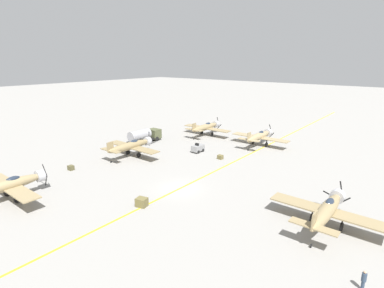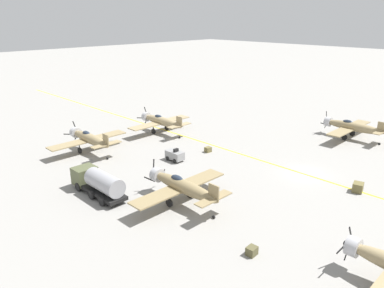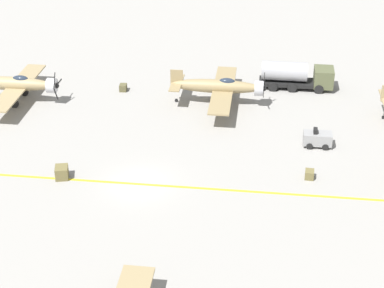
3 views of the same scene
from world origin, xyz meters
name	(u,v)px [view 3 (image 3 of 3)]	position (x,y,z in m)	size (l,w,h in m)	color
ground_plane	(140,184)	(0.00, 0.00, 0.00)	(400.00, 400.00, 0.00)	gray
taxiway_stripe	(140,184)	(0.00, 0.00, 0.00)	(0.30, 160.00, 0.01)	yellow
airplane_near_left	(14,84)	(-14.35, -16.05, 2.01)	(12.00, 9.98, 3.65)	#9C875E
airplane_mid_left	(220,87)	(-16.28, 5.33, 2.01)	(12.00, 9.98, 3.80)	#927D55
fuel_tanker	(297,75)	(-21.47, 13.35, 1.51)	(2.67, 8.00, 2.98)	black
tow_tractor	(317,138)	(-8.45, 15.06, 0.79)	(1.57, 2.60, 1.79)	gray
supply_crate_by_tanker	(123,88)	(-18.39, -5.43, 0.38)	(0.90, 0.75, 0.75)	brown
supply_crate_mid_lane	(309,174)	(-2.70, 14.15, 0.37)	(0.90, 0.75, 0.75)	brown
supply_crate_outboard	(62,172)	(-0.20, -6.75, 0.53)	(1.28, 1.07, 1.07)	brown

